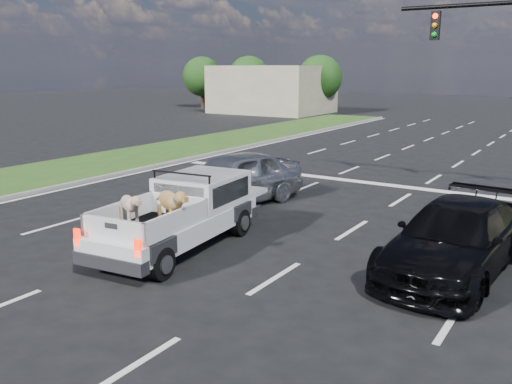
{
  "coord_description": "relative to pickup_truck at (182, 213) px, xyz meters",
  "views": [
    {
      "loc": [
        7.04,
        -8.94,
        4.2
      ],
      "look_at": [
        0.01,
        2.0,
        1.21
      ],
      "focal_mm": 38.0,
      "sensor_mm": 36.0,
      "label": 1
    }
  ],
  "objects": [
    {
      "name": "ground",
      "position": [
        1.14,
        -0.54,
        -0.85
      ],
      "size": [
        160.0,
        160.0,
        0.0
      ],
      "primitive_type": "plane",
      "color": "black",
      "rests_on": "ground"
    },
    {
      "name": "black_coupe",
      "position": [
        5.86,
        1.74,
        -0.11
      ],
      "size": [
        2.42,
        5.22,
        1.48
      ],
      "primitive_type": "imported",
      "rotation": [
        0.0,
        0.0,
        -0.07
      ],
      "color": "black",
      "rests_on": "ground"
    },
    {
      "name": "pickup_truck",
      "position": [
        0.0,
        0.0,
        0.0
      ],
      "size": [
        2.24,
        5.0,
        1.82
      ],
      "rotation": [
        0.0,
        0.0,
        0.1
      ],
      "color": "black",
      "rests_on": "ground"
    },
    {
      "name": "tree_far_a",
      "position": [
        -28.86,
        37.46,
        2.44
      ],
      "size": [
        4.2,
        4.2,
        5.4
      ],
      "color": "#332114",
      "rests_on": "ground"
    },
    {
      "name": "road_markings",
      "position": [
        1.14,
        6.02,
        -0.84
      ],
      "size": [
        17.75,
        60.0,
        0.01
      ],
      "color": "silver",
      "rests_on": "ground"
    },
    {
      "name": "tree_far_c",
      "position": [
        -14.86,
        37.46,
        2.44
      ],
      "size": [
        4.2,
        4.2,
        5.4
      ],
      "color": "#332114",
      "rests_on": "ground"
    },
    {
      "name": "building_left",
      "position": [
        -18.86,
        35.46,
        1.35
      ],
      "size": [
        10.0,
        8.0,
        4.4
      ],
      "primitive_type": "cube",
      "color": "#B6A98B",
      "rests_on": "ground"
    },
    {
      "name": "curb_left",
      "position": [
        -7.91,
        5.46,
        -0.78
      ],
      "size": [
        0.15,
        60.0,
        0.14
      ],
      "primitive_type": "cube",
      "color": "gray",
      "rests_on": "ground"
    },
    {
      "name": "grass_median_left",
      "position": [
        -10.36,
        5.46,
        -0.8
      ],
      "size": [
        5.0,
        60.0,
        0.1
      ],
      "primitive_type": "cube",
      "color": "#214816",
      "rests_on": "ground"
    },
    {
      "name": "tree_far_b",
      "position": [
        -22.86,
        37.46,
        2.44
      ],
      "size": [
        4.2,
        4.2,
        5.4
      ],
      "color": "#332114",
      "rests_on": "ground"
    },
    {
      "name": "silver_sedan",
      "position": [
        -1.36,
        4.04,
        -0.01
      ],
      "size": [
        3.07,
        5.22,
        1.67
      ],
      "primitive_type": "imported",
      "rotation": [
        0.0,
        0.0,
        -0.24
      ],
      "color": "#A9ABB0",
      "rests_on": "ground"
    }
  ]
}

